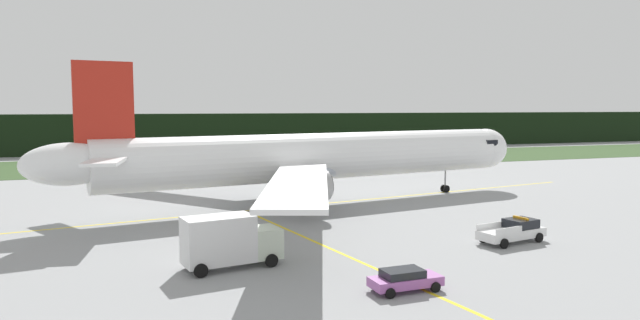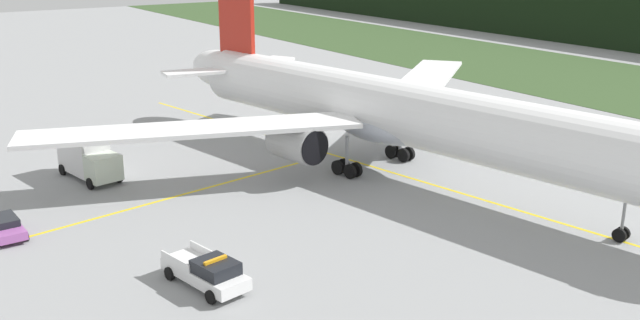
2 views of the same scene
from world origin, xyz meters
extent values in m
plane|color=gray|center=(0.00, 0.00, 0.00)|extent=(320.00, 320.00, 0.00)
cube|color=yellow|center=(3.72, 7.13, 0.00)|extent=(74.09, 13.17, 0.01)
cube|color=yellow|center=(-1.53, -13.00, 0.00)|extent=(6.13, 33.62, 0.01)
cylinder|color=white|center=(3.72, 7.13, 5.24)|extent=(47.14, 13.03, 5.06)
ellipsoid|color=white|center=(-20.91, 2.85, 5.62)|extent=(8.62, 5.12, 3.79)
ellipsoid|color=#B1B7C5|center=(1.41, 6.73, 3.85)|extent=(10.76, 6.94, 2.78)
cube|color=white|center=(-7.89, 19.09, 4.61)|extent=(19.53, 22.75, 0.35)
cylinder|color=#A0A0A0|center=(-2.64, 13.16, 3.12)|extent=(4.65, 3.62, 2.94)
cylinder|color=black|center=(-0.51, 13.53, 3.12)|extent=(0.58, 2.69, 2.71)
cube|color=white|center=(-3.17, -8.05, 4.61)|extent=(12.62, 25.61, 0.35)
cylinder|color=#A0A0A0|center=(-0.23, -0.70, 3.12)|extent=(4.65, 3.62, 2.94)
cylinder|color=black|center=(1.90, -0.33, 3.12)|extent=(0.58, 2.69, 2.71)
cube|color=#B42317|center=(-17.89, 3.37, 10.46)|extent=(5.15, 1.32, 8.42)
cube|color=white|center=(-19.05, 7.15, 6.13)|extent=(5.93, 7.87, 0.28)
cube|color=white|center=(-17.71, -0.58, 6.13)|extent=(3.79, 7.76, 0.28)
cylinder|color=gray|center=(21.31, 10.19, 1.81)|extent=(0.20, 0.20, 2.71)
cylinder|color=black|center=(21.26, 10.45, 0.45)|extent=(0.92, 0.37, 0.90)
cylinder|color=black|center=(21.35, 9.93, 0.45)|extent=(0.92, 0.37, 0.90)
cylinder|color=gray|center=(-0.14, 9.79, 1.96)|extent=(0.28, 0.28, 2.71)
cylinder|color=black|center=(0.61, 9.57, 0.60)|extent=(1.23, 0.50, 1.20)
cylinder|color=black|center=(0.49, 10.26, 0.60)|extent=(1.23, 0.50, 1.20)
cylinder|color=black|center=(-0.77, 9.33, 0.60)|extent=(1.23, 0.50, 1.20)
cylinder|color=black|center=(-0.89, 10.02, 0.60)|extent=(1.23, 0.50, 1.20)
cylinder|color=gray|center=(0.99, 3.32, 1.96)|extent=(0.28, 0.28, 2.71)
cylinder|color=black|center=(1.62, 3.78, 0.60)|extent=(1.23, 0.50, 1.20)
cylinder|color=black|center=(1.74, 3.10, 0.60)|extent=(1.23, 0.50, 1.20)
cylinder|color=black|center=(0.24, 3.55, 0.60)|extent=(1.23, 0.50, 1.20)
cylinder|color=black|center=(0.36, 2.86, 0.60)|extent=(1.23, 0.50, 1.20)
cube|color=white|center=(12.35, -14.40, 0.73)|extent=(6.02, 3.11, 0.70)
cube|color=black|center=(13.36, -14.21, 1.43)|extent=(2.61, 2.30, 0.70)
cube|color=white|center=(10.81, -13.71, 1.31)|extent=(2.72, 0.62, 0.45)
cube|color=white|center=(11.19, -15.63, 1.31)|extent=(2.72, 0.62, 0.45)
cube|color=orange|center=(13.36, -14.21, 1.86)|extent=(0.47, 1.45, 0.16)
cylinder|color=black|center=(14.06, -13.00, 0.38)|extent=(0.79, 0.38, 0.76)
cylinder|color=black|center=(14.46, -15.06, 0.38)|extent=(0.79, 0.38, 0.76)
cylinder|color=black|center=(10.24, -13.75, 0.38)|extent=(0.79, 0.38, 0.76)
cylinder|color=black|center=(10.64, -15.81, 0.38)|extent=(0.79, 0.38, 0.76)
cube|color=beige|center=(-7.36, -13.82, 1.45)|extent=(2.30, 2.70, 2.00)
cube|color=silver|center=(-10.54, -14.39, 1.99)|extent=(4.90, 3.17, 3.08)
cylinder|color=#99999E|center=(-9.64, -14.23, 0.36)|extent=(0.78, 0.23, 1.04)
cylinder|color=#99999E|center=(-11.43, -14.56, 0.36)|extent=(0.78, 0.23, 1.04)
cylinder|color=black|center=(-7.58, -12.64, 0.45)|extent=(0.93, 0.42, 0.90)
cylinder|color=black|center=(-7.15, -15.00, 0.45)|extent=(0.93, 0.42, 0.90)
cylinder|color=black|center=(-12.31, -13.50, 0.45)|extent=(0.93, 0.42, 0.90)
cylinder|color=black|center=(-11.89, -15.86, 0.45)|extent=(0.93, 0.42, 0.90)
cube|color=#9E55A1|center=(-0.95, -22.24, 0.57)|extent=(4.29, 1.90, 0.55)
cube|color=black|center=(-1.16, -22.25, 1.08)|extent=(2.43, 1.61, 0.45)
cylinder|color=black|center=(0.48, -21.30, 0.30)|extent=(0.61, 0.21, 0.60)
cylinder|color=black|center=(-2.47, -21.44, 0.30)|extent=(0.61, 0.21, 0.60)
camera|label=1|loc=(-15.95, -50.93, 10.68)|focal=31.81mm
camera|label=2|loc=(45.80, -28.91, 18.32)|focal=40.23mm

